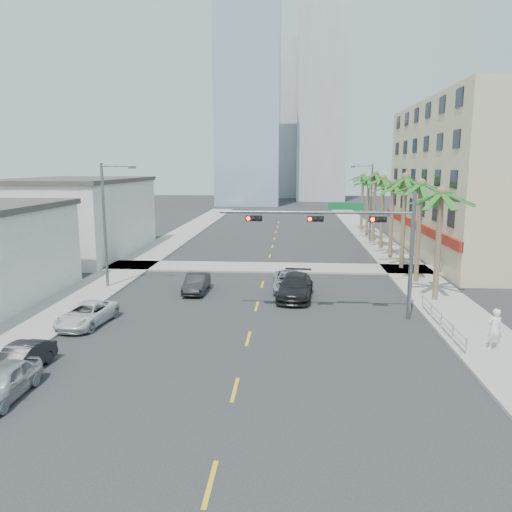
% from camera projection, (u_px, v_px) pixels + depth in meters
% --- Properties ---
extents(ground, '(260.00, 260.00, 0.00)m').
position_uv_depth(ground, '(240.00, 370.00, 21.88)').
color(ground, '#262628').
rests_on(ground, ground).
extents(sidewalk_right, '(4.00, 120.00, 0.15)m').
position_uv_depth(sidewalk_right, '(412.00, 275.00, 40.61)').
color(sidewalk_right, gray).
rests_on(sidewalk_right, ground).
extents(sidewalk_left, '(4.00, 120.00, 0.15)m').
position_uv_depth(sidewalk_left, '(125.00, 270.00, 42.36)').
color(sidewalk_left, gray).
rests_on(sidewalk_left, ground).
extents(sidewalk_cross, '(80.00, 4.00, 0.15)m').
position_uv_depth(sidewalk_cross, '(267.00, 267.00, 43.45)').
color(sidewalk_cross, gray).
rests_on(sidewalk_cross, ground).
extents(building_right, '(15.25, 28.00, 15.00)m').
position_uv_depth(building_right, '(497.00, 179.00, 48.37)').
color(building_right, beige).
rests_on(building_right, ground).
extents(building_left_far, '(11.00, 18.00, 7.20)m').
position_uv_depth(building_left_far, '(77.00, 218.00, 50.13)').
color(building_left_far, beige).
rests_on(building_left_far, ground).
extents(tower_far_left, '(14.00, 14.00, 48.00)m').
position_uv_depth(tower_far_left, '(249.00, 97.00, 111.39)').
color(tower_far_left, '#99B2C6').
rests_on(tower_far_left, ground).
extents(tower_far_right, '(12.00, 12.00, 60.00)m').
position_uv_depth(tower_far_right, '(322.00, 79.00, 123.80)').
color(tower_far_right, '#ADADB2').
rests_on(tower_far_right, ground).
extents(tower_far_center, '(16.00, 16.00, 42.00)m').
position_uv_depth(tower_far_center, '(276.00, 122.00, 141.00)').
color(tower_far_center, '#ADADB2').
rests_on(tower_far_center, ground).
extents(traffic_signal_mast, '(11.12, 0.54, 7.20)m').
position_uv_depth(traffic_signal_mast, '(355.00, 233.00, 28.35)').
color(traffic_signal_mast, slate).
rests_on(traffic_signal_mast, ground).
extents(palm_tree_0, '(4.80, 4.80, 7.80)m').
position_uv_depth(palm_tree_0, '(442.00, 194.00, 31.54)').
color(palm_tree_0, brown).
rests_on(palm_tree_0, ground).
extents(palm_tree_1, '(4.80, 4.80, 8.16)m').
position_uv_depth(palm_tree_1, '(421.00, 185.00, 36.58)').
color(palm_tree_1, brown).
rests_on(palm_tree_1, ground).
extents(palm_tree_2, '(4.80, 4.80, 8.52)m').
position_uv_depth(palm_tree_2, '(406.00, 178.00, 41.62)').
color(palm_tree_2, brown).
rests_on(palm_tree_2, ground).
extents(palm_tree_3, '(4.80, 4.80, 7.80)m').
position_uv_depth(palm_tree_3, '(393.00, 184.00, 46.85)').
color(palm_tree_3, brown).
rests_on(palm_tree_3, ground).
extents(palm_tree_4, '(4.80, 4.80, 8.16)m').
position_uv_depth(palm_tree_4, '(384.00, 179.00, 51.89)').
color(palm_tree_4, brown).
rests_on(palm_tree_4, ground).
extents(palm_tree_5, '(4.80, 4.80, 8.52)m').
position_uv_depth(palm_tree_5, '(376.00, 175.00, 56.93)').
color(palm_tree_5, brown).
rests_on(palm_tree_5, ground).
extents(palm_tree_6, '(4.80, 4.80, 7.80)m').
position_uv_depth(palm_tree_6, '(369.00, 180.00, 62.16)').
color(palm_tree_6, brown).
rests_on(palm_tree_6, ground).
extents(palm_tree_7, '(4.80, 4.80, 8.16)m').
position_uv_depth(palm_tree_7, '(363.00, 176.00, 67.20)').
color(palm_tree_7, brown).
rests_on(palm_tree_7, ground).
extents(streetlight_left, '(2.55, 0.25, 9.00)m').
position_uv_depth(streetlight_left, '(107.00, 219.00, 35.51)').
color(streetlight_left, slate).
rests_on(streetlight_left, ground).
extents(streetlight_right, '(2.55, 0.25, 9.00)m').
position_uv_depth(streetlight_right, '(369.00, 199.00, 57.46)').
color(streetlight_right, slate).
rests_on(streetlight_right, ground).
extents(guardrail, '(0.08, 8.08, 1.00)m').
position_uv_depth(guardrail, '(441.00, 319.00, 26.89)').
color(guardrail, silver).
rests_on(guardrail, ground).
extents(car_parked_near, '(1.61, 3.91, 1.33)m').
position_uv_depth(car_parked_near, '(3.00, 382.00, 19.09)').
color(car_parked_near, silver).
rests_on(car_parked_near, ground).
extents(car_parked_mid, '(1.64, 3.81, 1.22)m').
position_uv_depth(car_parked_mid, '(20.00, 359.00, 21.43)').
color(car_parked_mid, black).
rests_on(car_parked_mid, ground).
extents(car_parked_far, '(2.59, 4.68, 1.24)m').
position_uv_depth(car_parked_far, '(87.00, 314.00, 27.92)').
color(car_parked_far, silver).
rests_on(car_parked_far, ground).
extents(car_lane_left, '(1.44, 4.05, 1.33)m').
position_uv_depth(car_lane_left, '(197.00, 283.00, 35.14)').
color(car_lane_left, black).
rests_on(car_lane_left, ground).
extents(car_lane_center, '(2.39, 4.93, 1.35)m').
position_uv_depth(car_lane_center, '(289.00, 281.00, 35.63)').
color(car_lane_center, silver).
rests_on(car_lane_center, ground).
extents(car_lane_right, '(2.68, 5.62, 1.58)m').
position_uv_depth(car_lane_right, '(295.00, 287.00, 33.58)').
color(car_lane_right, black).
rests_on(car_lane_right, ground).
extents(pedestrian, '(0.80, 0.59, 2.01)m').
position_uv_depth(pedestrian, '(495.00, 329.00, 23.75)').
color(pedestrian, white).
rests_on(pedestrian, sidewalk_right).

